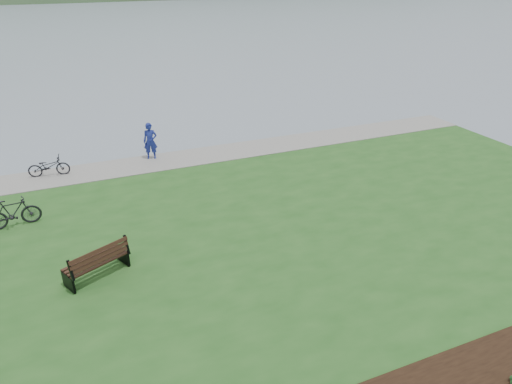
# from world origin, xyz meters

# --- Properties ---
(ground) EXTENTS (600.00, 600.00, 0.00)m
(ground) POSITION_xyz_m (0.00, 0.00, 0.00)
(ground) COLOR gray
(ground) RESTS_ON ground
(lawn) EXTENTS (34.00, 20.00, 0.40)m
(lawn) POSITION_xyz_m (0.00, -2.00, 0.20)
(lawn) COLOR #22521D
(lawn) RESTS_ON ground
(shoreline_path) EXTENTS (34.00, 2.20, 0.03)m
(shoreline_path) POSITION_xyz_m (0.00, 6.90, 0.42)
(shoreline_path) COLOR gray
(shoreline_path) RESTS_ON lawn
(park_bench) EXTENTS (1.98, 1.45, 1.14)m
(park_bench) POSITION_xyz_m (-3.78, -1.34, 0.97)
(park_bench) COLOR black
(park_bench) RESTS_ON lawn
(person) EXTENTS (0.86, 0.69, 2.08)m
(person) POSITION_xyz_m (-0.48, 7.50, 1.44)
(person) COLOR navy
(person) RESTS_ON lawn
(bicycle_a) EXTENTS (0.83, 1.80, 0.91)m
(bicycle_a) POSITION_xyz_m (-5.03, 7.20, 0.85)
(bicycle_a) COLOR black
(bicycle_a) RESTS_ON lawn
(bicycle_b) EXTENTS (0.70, 1.82, 1.07)m
(bicycle_b) POSITION_xyz_m (-6.20, 2.93, 0.94)
(bicycle_b) COLOR black
(bicycle_b) RESTS_ON lawn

